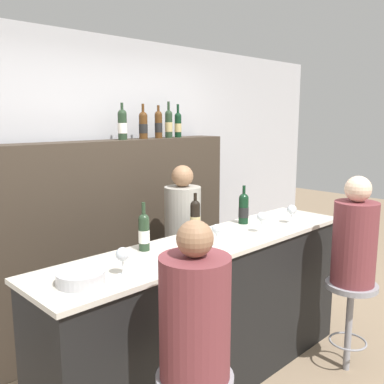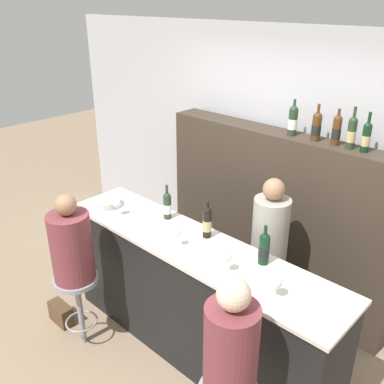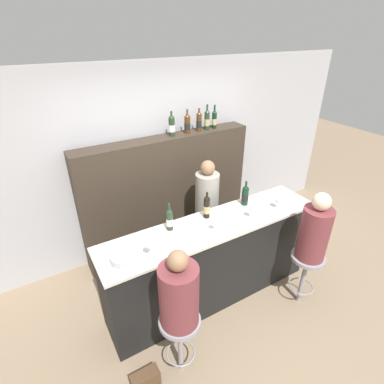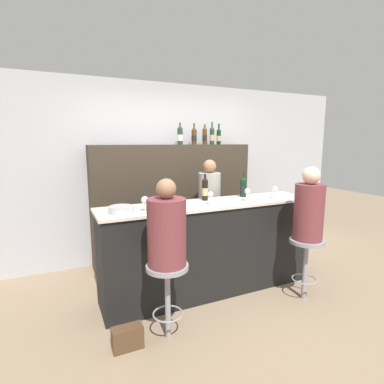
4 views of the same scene
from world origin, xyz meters
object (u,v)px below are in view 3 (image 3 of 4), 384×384
object	(u,v)px
wine_glass_1	(215,222)
wine_glass_2	(252,209)
wine_bottle_backbar_2	(199,121)
handbag	(146,381)
wine_bottle_backbar_1	(187,124)
wine_glass_3	(279,200)
wine_bottle_backbar_3	(207,120)
wine_bottle_backbar_4	(214,119)
wine_bottle_counter_1	(207,207)
bar_stool_right	(306,266)
wine_glass_0	(148,246)
wine_bottle_backbar_0	(172,126)
bartender	(206,217)
metal_bowl	(124,257)
bar_stool_left	(180,331)
guest_seated_right	(315,231)
guest_seated_left	(179,294)
wine_bottle_counter_0	(170,219)
wine_bottle_counter_2	(245,195)

from	to	relation	value
wine_glass_1	wine_glass_2	world-z (taller)	wine_glass_2
wine_bottle_backbar_2	handbag	size ratio (longest dim) A/B	1.15
handbag	wine_bottle_backbar_1	bearing A→B (deg)	50.39
wine_bottle_backbar_1	handbag	size ratio (longest dim) A/B	1.19
wine_glass_1	wine_glass_3	size ratio (longest dim) A/B	1.00
wine_bottle_backbar_3	wine_glass_3	distance (m)	1.43
wine_bottle_backbar_4	wine_glass_3	bearing A→B (deg)	-86.72
wine_bottle_counter_1	wine_glass_1	size ratio (longest dim) A/B	2.10
wine_bottle_counter_1	bar_stool_right	xyz separation A→B (m)	(0.86, -0.77, -0.66)
wine_glass_0	wine_bottle_backbar_0	bearing A→B (deg)	54.20
bartender	bar_stool_right	bearing A→B (deg)	-65.23
wine_bottle_backbar_2	wine_glass_3	bearing A→B (deg)	-75.88
wine_bottle_backbar_1	metal_bowl	distance (m)	1.96
bar_stool_right	wine_bottle_backbar_4	bearing A→B (deg)	93.87
wine_bottle_counter_1	wine_glass_3	world-z (taller)	wine_bottle_counter_1
metal_bowl	bar_stool_left	size ratio (longest dim) A/B	0.36
wine_bottle_backbar_2	wine_glass_3	size ratio (longest dim) A/B	2.01
wine_bottle_backbar_3	handbag	bearing A→B (deg)	-134.99
wine_bottle_backbar_3	guest_seated_right	xyz separation A→B (m)	(0.24, -1.76, -0.80)
wine_glass_3	bar_stool_right	distance (m)	0.81
wine_bottle_counter_1	bar_stool_right	distance (m)	1.33
wine_glass_3	guest_seated_right	world-z (taller)	guest_seated_right
guest_seated_left	wine_bottle_backbar_3	bearing A→B (deg)	51.66
wine_bottle_backbar_1	bar_stool_left	distance (m)	2.44
wine_bottle_backbar_0	wine_glass_0	distance (m)	1.68
guest_seated_left	wine_bottle_counter_1	bearing A→B (deg)	45.04
wine_glass_2	wine_bottle_counter_0	bearing A→B (deg)	163.08
wine_bottle_counter_1	wine_bottle_backbar_1	world-z (taller)	wine_bottle_backbar_1
wine_bottle_backbar_1	wine_glass_2	distance (m)	1.42
wine_bottle_backbar_4	guest_seated_right	distance (m)	1.93
guest_seated_left	bartender	size ratio (longest dim) A/B	0.50
wine_glass_3	guest_seated_left	distance (m)	1.67
wine_bottle_backbar_1	bar_stool_right	distance (m)	2.25
wine_bottle_counter_2	bar_stool_left	distance (m)	1.65
wine_bottle_backbar_4	handbag	size ratio (longest dim) A/B	1.21
wine_bottle_backbar_3	handbag	world-z (taller)	wine_bottle_backbar_3
wine_bottle_counter_0	wine_bottle_backbar_1	distance (m)	1.41
wine_bottle_counter_0	metal_bowl	size ratio (longest dim) A/B	1.26
wine_bottle_counter_2	bar_stool_right	bearing A→B (deg)	-67.13
handbag	wine_glass_1	bearing A→B (deg)	25.37
wine_bottle_backbar_4	wine_glass_2	size ratio (longest dim) A/B	2.04
bar_stool_right	handbag	xyz separation A→B (m)	(-1.99, 0.00, -0.44)
bar_stool_left	handbag	bearing A→B (deg)	180.00
wine_bottle_backbar_3	wine_glass_2	bearing A→B (deg)	-99.46
wine_bottle_counter_2	wine_glass_2	world-z (taller)	wine_bottle_counter_2
wine_bottle_backbar_2	wine_glass_0	xyz separation A→B (m)	(-1.31, -1.25, -0.66)
wine_bottle_backbar_0	wine_glass_3	bearing A→B (deg)	-60.21
wine_glass_1	guest_seated_left	size ratio (longest dim) A/B	0.20
wine_bottle_counter_0	wine_bottle_backbar_3	distance (m)	1.60
wine_bottle_backbar_4	wine_glass_2	xyz separation A→B (m)	(-0.33, -1.25, -0.65)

